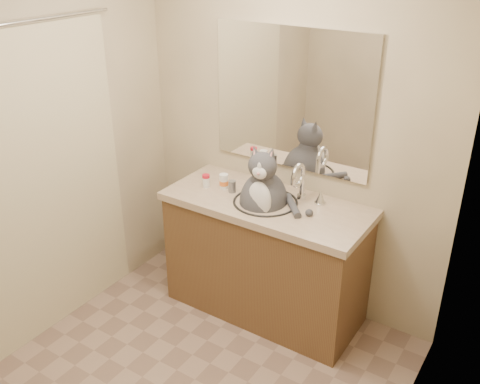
# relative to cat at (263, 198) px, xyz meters

# --- Properties ---
(room) EXTENTS (2.22, 2.52, 2.42)m
(room) POSITION_rel_cat_xyz_m (0.01, -0.93, 0.32)
(room) COLOR gray
(room) RESTS_ON ground
(vanity) EXTENTS (1.34, 0.59, 1.12)m
(vanity) POSITION_rel_cat_xyz_m (0.01, 0.03, -0.44)
(vanity) COLOR brown
(vanity) RESTS_ON ground
(mirror) EXTENTS (1.10, 0.02, 0.90)m
(mirror) POSITION_rel_cat_xyz_m (0.01, 0.30, 0.57)
(mirror) COLOR white
(mirror) RESTS_ON room
(shower_curtain) EXTENTS (0.02, 1.30, 1.93)m
(shower_curtain) POSITION_rel_cat_xyz_m (-1.04, -0.83, 0.15)
(shower_curtain) COLOR beige
(shower_curtain) RESTS_ON ground
(cat) EXTENTS (0.50, 0.40, 0.60)m
(cat) POSITION_rel_cat_xyz_m (0.00, 0.00, 0.00)
(cat) COLOR #45454A
(cat) RESTS_ON vanity
(pill_bottle_redcap) EXTENTS (0.07, 0.07, 0.09)m
(pill_bottle_redcap) POSITION_rel_cat_xyz_m (-0.44, -0.01, 0.01)
(pill_bottle_redcap) COLOR white
(pill_bottle_redcap) RESTS_ON vanity
(pill_bottle_orange) EXTENTS (0.06, 0.06, 0.10)m
(pill_bottle_orange) POSITION_rel_cat_xyz_m (-0.33, 0.04, 0.02)
(pill_bottle_orange) COLOR white
(pill_bottle_orange) RESTS_ON vanity
(grey_canister) EXTENTS (0.06, 0.06, 0.08)m
(grey_canister) POSITION_rel_cat_xyz_m (-0.25, 0.02, 0.01)
(grey_canister) COLOR slate
(grey_canister) RESTS_ON vanity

